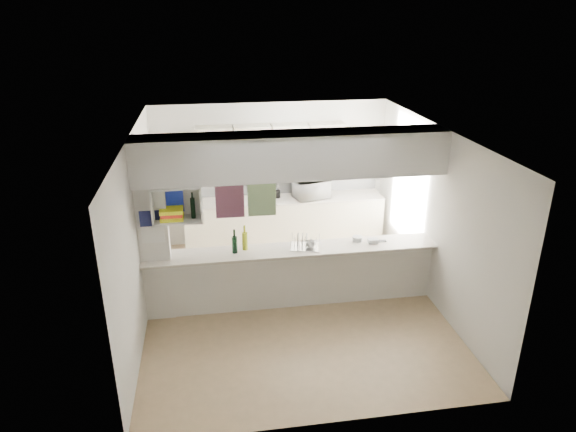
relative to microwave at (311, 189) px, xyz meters
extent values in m
plane|color=#997E59|center=(-0.69, -2.06, -1.09)|extent=(4.80, 4.80, 0.00)
plane|color=white|center=(-0.69, -2.06, 1.51)|extent=(4.80, 4.80, 0.00)
plane|color=silver|center=(-0.69, 0.34, 0.21)|extent=(4.20, 0.00, 4.20)
plane|color=silver|center=(-2.79, -2.06, 0.21)|extent=(0.00, 4.80, 4.80)
plane|color=silver|center=(1.41, -2.06, 0.21)|extent=(0.00, 4.80, 4.80)
cube|color=silver|center=(-0.69, -2.06, -0.65)|extent=(4.20, 0.15, 0.88)
cube|color=#B7AEA1|center=(-0.69, -2.06, -0.19)|extent=(4.20, 0.50, 0.04)
cube|color=white|center=(-0.69, -2.06, 1.21)|extent=(4.20, 0.50, 0.60)
cube|color=silver|center=(-2.59, -2.06, 0.21)|extent=(0.40, 0.18, 2.60)
cube|color=#191E4C|center=(-2.59, -2.15, 0.46)|extent=(0.30, 0.01, 0.22)
cube|color=white|center=(-2.59, -2.15, 0.23)|extent=(0.30, 0.01, 0.24)
cube|color=#331729|center=(-1.54, -1.84, 0.59)|extent=(0.40, 0.02, 0.62)
cube|color=#1D6E83|center=(-1.09, -1.84, 0.59)|extent=(0.40, 0.02, 0.62)
cube|color=white|center=(-2.24, -2.16, 0.43)|extent=(0.65, 0.35, 0.02)
cube|color=white|center=(-2.24, -2.16, 0.90)|extent=(0.65, 0.35, 0.02)
cube|color=white|center=(-2.24, -2.00, 0.66)|extent=(0.65, 0.02, 0.50)
cube|color=white|center=(-2.55, -2.16, 0.66)|extent=(0.02, 0.35, 0.50)
cube|color=white|center=(-1.93, -2.16, 0.66)|extent=(0.02, 0.35, 0.50)
cube|color=#FBFC1C|center=(-2.32, -2.16, 0.46)|extent=(0.30, 0.24, 0.05)
cube|color=red|center=(-2.32, -2.16, 0.51)|extent=(0.28, 0.22, 0.05)
cube|color=#FBFC1C|center=(-2.32, -2.16, 0.56)|extent=(0.30, 0.24, 0.05)
cube|color=navy|center=(-2.29, -2.03, 0.66)|extent=(0.26, 0.02, 0.34)
cylinder|color=black|center=(-2.04, -2.16, 0.58)|extent=(0.06, 0.06, 0.28)
cube|color=beige|center=(-0.49, 0.04, -0.64)|extent=(3.60, 0.60, 0.90)
cube|color=#B7AEA1|center=(-0.49, 0.04, -0.18)|extent=(3.60, 0.63, 0.03)
cube|color=silver|center=(-0.49, 0.33, 0.13)|extent=(3.60, 0.03, 0.60)
cube|color=beige|center=(-0.69, 0.17, 0.79)|extent=(2.62, 0.34, 0.72)
cube|color=white|center=(0.06, 0.10, 0.39)|extent=(0.60, 0.46, 0.12)
cube|color=silver|center=(0.06, -0.13, 0.36)|extent=(0.60, 0.02, 0.05)
imported|color=white|center=(0.00, 0.00, 0.00)|extent=(0.69, 0.54, 0.33)
imported|color=navy|center=(-0.02, -0.01, 0.20)|extent=(0.23, 0.23, 0.06)
cube|color=silver|center=(-0.50, -2.04, -0.16)|extent=(0.48, 0.40, 0.01)
cylinder|color=white|center=(-0.60, -2.02, -0.05)|extent=(0.06, 0.21, 0.21)
cylinder|color=white|center=(-0.54, -2.03, -0.05)|extent=(0.06, 0.21, 0.21)
cylinder|color=white|center=(-0.48, -2.05, -0.05)|extent=(0.06, 0.21, 0.21)
imported|color=white|center=(-0.43, -2.08, -0.10)|extent=(0.14, 0.14, 0.10)
cylinder|color=black|center=(-1.51, -2.05, -0.05)|extent=(0.08, 0.08, 0.24)
cylinder|color=black|center=(-1.51, -2.05, 0.13)|extent=(0.03, 0.03, 0.11)
cylinder|color=olive|center=(-1.36, -1.97, -0.04)|extent=(0.08, 0.08, 0.26)
cylinder|color=olive|center=(-1.36, -1.97, 0.15)|extent=(0.03, 0.03, 0.11)
cylinder|color=silver|center=(0.30, -1.95, -0.13)|extent=(0.14, 0.14, 0.07)
cube|color=silver|center=(0.51, -2.05, -0.14)|extent=(0.14, 0.10, 0.06)
cube|color=black|center=(0.65, -2.02, -0.16)|extent=(0.14, 0.07, 0.01)
cylinder|color=black|center=(-0.61, 0.09, -0.10)|extent=(0.10, 0.10, 0.14)
cube|color=#52301C|center=(-0.90, 0.12, -0.06)|extent=(0.13, 0.11, 0.22)
camera|label=1|loc=(-1.79, -8.58, 3.02)|focal=32.00mm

